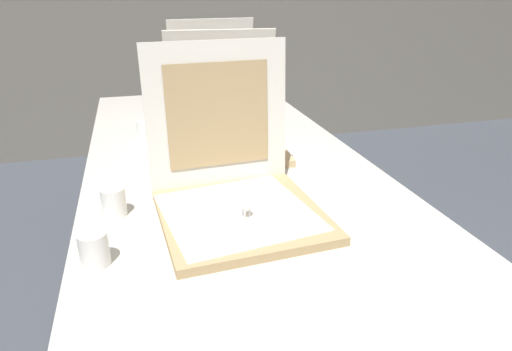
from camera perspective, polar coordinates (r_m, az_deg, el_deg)
The scene contains 7 objects.
table at distance 1.38m, azimuth -2.69°, elevation -1.43°, with size 0.89×2.30×0.75m.
pizza_box_front at distance 1.11m, azimuth -2.63°, elevation -1.99°, with size 0.41×0.43×0.40m.
pizza_box_middle at distance 1.56m, azimuth -3.97°, elevation 5.47°, with size 0.41×0.41×0.39m.
pizza_box_back at distance 1.98m, azimuth -4.75°, elevation 9.32°, with size 0.41×0.42×0.40m.
cup_white_near_left at distance 0.97m, azimuth -20.05°, elevation -8.82°, with size 0.06×0.06×0.07m, color white.
cup_white_far at distance 1.69m, azimuth -14.01°, elevation 5.58°, with size 0.06×0.06×0.07m, color white.
cup_white_near_center at distance 1.16m, azimuth -17.77°, elevation -3.22°, with size 0.06×0.06×0.07m, color white.
Camera 1 is at (-0.27, -0.60, 1.28)m, focal length 31.21 mm.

